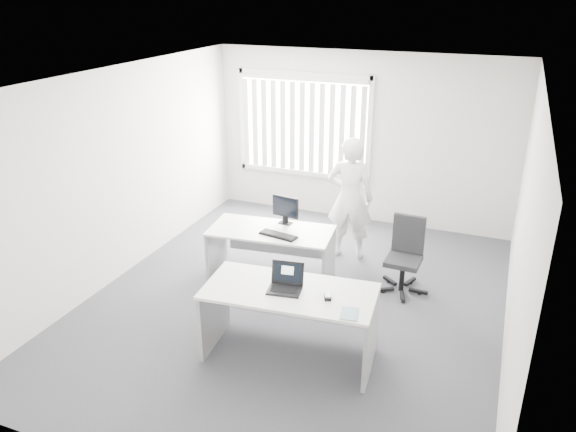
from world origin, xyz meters
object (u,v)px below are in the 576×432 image
at_px(office_chair, 403,268).
at_px(monitor, 285,210).
at_px(person, 350,198).
at_px(desk_far, 271,244).
at_px(desk_near, 289,309).
at_px(laptop, 284,280).

distance_m(office_chair, monitor, 1.73).
bearing_deg(person, desk_far, 47.32).
xyz_separation_m(desk_near, monitor, (-0.76, 1.76, 0.35)).
bearing_deg(laptop, desk_far, 109.36).
distance_m(desk_near, monitor, 1.95).
bearing_deg(monitor, office_chair, 13.00).
distance_m(desk_far, office_chair, 1.77).
distance_m(person, laptop, 2.64).
xyz_separation_m(desk_far, laptop, (0.82, -1.54, 0.41)).
distance_m(desk_near, desk_far, 1.72).
bearing_deg(person, office_chair, 135.82).
xyz_separation_m(laptop, monitor, (-0.72, 1.81, -0.01)).
relative_size(desk_near, monitor, 4.77).
relative_size(laptop, monitor, 0.88).
bearing_deg(desk_near, office_chair, 60.56).
bearing_deg(desk_far, monitor, 63.65).
xyz_separation_m(desk_far, person, (0.76, 1.10, 0.37)).
bearing_deg(desk_near, desk_far, 114.69).
height_order(desk_far, office_chair, office_chair).
bearing_deg(monitor, desk_far, -101.75).
bearing_deg(laptop, desk_near, 41.05).
bearing_deg(office_chair, monitor, -173.34).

